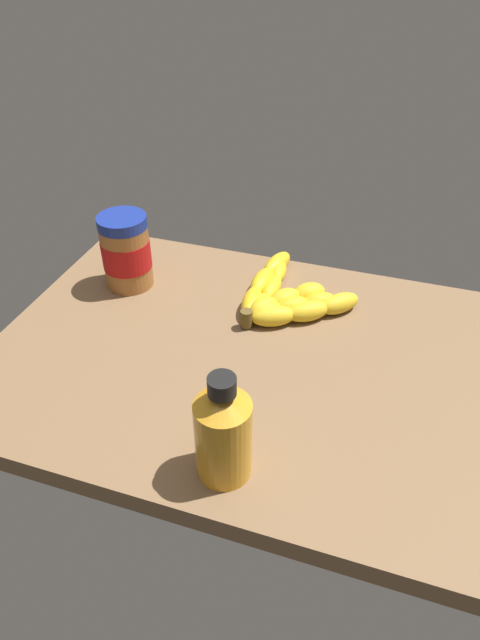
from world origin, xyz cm
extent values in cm
cube|color=brown|center=(0.00, 0.00, -1.61)|extent=(80.49, 57.44, 3.22)
ellipsoid|color=yellow|center=(1.38, 8.08, 1.70)|extent=(8.19, 6.40, 3.40)
ellipsoid|color=yellow|center=(6.47, 11.17, 1.70)|extent=(8.04, 7.11, 3.40)
ellipsoid|color=yellow|center=(11.02, 15.00, 1.70)|extent=(7.70, 7.65, 3.40)
ellipsoid|color=yellow|center=(0.24, 8.66, 1.74)|extent=(6.73, 6.56, 3.49)
ellipsoid|color=yellow|center=(3.90, 11.66, 1.74)|extent=(6.83, 6.32, 3.49)
ellipsoid|color=yellow|center=(7.84, 14.27, 1.74)|extent=(6.87, 6.02, 3.49)
ellipsoid|color=yellow|center=(-0.68, 9.35, 1.89)|extent=(6.20, 6.92, 3.77)
ellipsoid|color=yellow|center=(2.07, 13.06, 1.89)|extent=(6.71, 6.83, 3.77)
ellipsoid|color=yellow|center=(5.54, 16.12, 1.89)|extent=(6.92, 6.43, 3.77)
ellipsoid|color=yellow|center=(-1.75, 10.45, 1.43)|extent=(4.24, 7.85, 2.86)
ellipsoid|color=yellow|center=(-1.10, 16.34, 1.43)|extent=(3.05, 7.51, 2.86)
ellipsoid|color=yellow|center=(-1.45, 22.26, 1.43)|extent=(3.90, 7.77, 2.86)
ellipsoid|color=yellow|center=(-3.14, 10.85, 1.66)|extent=(4.20, 8.62, 3.32)
ellipsoid|color=yellow|center=(-3.28, 17.47, 1.66)|extent=(3.88, 8.52, 3.32)
ellipsoid|color=yellow|center=(-2.24, 24.01, 1.66)|extent=(5.24, 8.87, 3.32)
cylinder|color=brown|center=(-2.62, 6.06, 1.80)|extent=(2.00, 2.00, 3.00)
cylinder|color=#9E602D|center=(-26.69, 11.90, 5.76)|extent=(8.47, 8.47, 11.52)
cylinder|color=#B71414|center=(-26.69, 11.90, 6.34)|extent=(8.64, 8.64, 5.19)
cylinder|color=navy|center=(-26.69, 11.90, 12.50)|extent=(8.52, 8.52, 1.94)
cylinder|color=gold|center=(3.26, -21.70, 5.60)|extent=(6.79, 6.79, 11.19)
cone|color=gold|center=(3.26, -21.70, 12.15)|extent=(6.79, 6.79, 1.92)
cylinder|color=black|center=(3.26, -21.70, 14.24)|extent=(3.24, 3.24, 2.24)
camera|label=1|loc=(18.03, -60.89, 55.41)|focal=30.47mm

